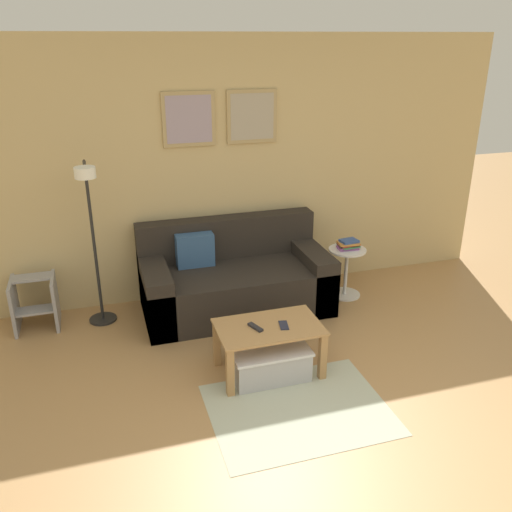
{
  "coord_description": "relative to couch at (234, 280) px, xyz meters",
  "views": [
    {
      "loc": [
        -1.36,
        -2.26,
        2.52
      ],
      "look_at": [
        -0.16,
        1.64,
        0.85
      ],
      "focal_mm": 38.0,
      "sensor_mm": 36.0,
      "label": 1
    }
  ],
  "objects": [
    {
      "name": "remote_control",
      "position": [
        -0.14,
        -1.15,
        0.13
      ],
      "size": [
        0.09,
        0.15,
        0.02
      ],
      "primitive_type": "cube",
      "rotation": [
        0.0,
        0.0,
        0.38
      ],
      "color": "#232328",
      "rests_on": "coffee_table"
    },
    {
      "name": "coffee_table",
      "position": [
        -0.03,
        -1.15,
        0.03
      ],
      "size": [
        0.82,
        0.5,
        0.41
      ],
      "color": "#AD7F4C",
      "rests_on": "ground_plane"
    },
    {
      "name": "ground_plane",
      "position": [
        0.15,
        -2.4,
        -0.3
      ],
      "size": [
        16.0,
        16.0,
        0.0
      ],
      "primitive_type": "plane",
      "color": "tan"
    },
    {
      "name": "side_table",
      "position": [
        1.17,
        -0.06,
        0.01
      ],
      "size": [
        0.38,
        0.38,
        0.51
      ],
      "color": "white",
      "rests_on": "ground_plane"
    },
    {
      "name": "cell_phone",
      "position": [
        0.09,
        -1.18,
        0.12
      ],
      "size": [
        0.09,
        0.15,
        0.01
      ],
      "primitive_type": "cube",
      "rotation": [
        0.0,
        0.0,
        -0.19
      ],
      "color": "#1E2338",
      "rests_on": "coffee_table"
    },
    {
      "name": "floor_lamp",
      "position": [
        -1.27,
        -0.04,
        0.68
      ],
      "size": [
        0.25,
        0.52,
        1.55
      ],
      "color": "black",
      "rests_on": "ground_plane"
    },
    {
      "name": "storage_bin",
      "position": [
        -0.04,
        -1.18,
        -0.17
      ],
      "size": [
        0.62,
        0.46,
        0.26
      ],
      "color": "#B2B2B7",
      "rests_on": "ground_plane"
    },
    {
      "name": "couch",
      "position": [
        0.0,
        0.0,
        0.0
      ],
      "size": [
        1.79,
        0.89,
        0.85
      ],
      "color": "#28231E",
      "rests_on": "ground_plane"
    },
    {
      "name": "area_rug",
      "position": [
        0.03,
        -1.68,
        -0.29
      ],
      "size": [
        1.28,
        0.98,
        0.01
      ],
      "primitive_type": "cube",
      "color": "#B2B79E",
      "rests_on": "ground_plane"
    },
    {
      "name": "step_stool",
      "position": [
        -1.85,
        0.17,
        -0.04
      ],
      "size": [
        0.38,
        0.39,
        0.48
      ],
      "color": "#99999E",
      "rests_on": "ground_plane"
    },
    {
      "name": "book_stack",
      "position": [
        1.18,
        -0.05,
        0.26
      ],
      "size": [
        0.23,
        0.18,
        0.09
      ],
      "color": "#8C4C93",
      "rests_on": "side_table"
    },
    {
      "name": "wall_back",
      "position": [
        0.15,
        0.47,
        0.99
      ],
      "size": [
        5.6,
        0.09,
        2.55
      ],
      "color": "tan",
      "rests_on": "ground_plane"
    }
  ]
}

